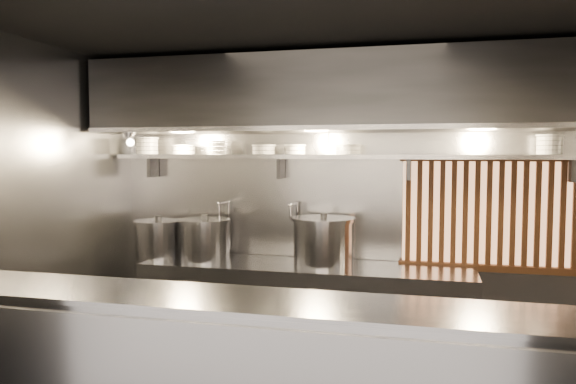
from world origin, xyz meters
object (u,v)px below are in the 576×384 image
at_px(pendant_bulb, 329,148).
at_px(heat_lamp, 129,136).
at_px(stock_pot_left, 159,239).
at_px(stock_pot_right, 324,241).
at_px(stock_pot_mid, 205,240).

bearing_deg(pendant_bulb, heat_lamp, -169.00).
bearing_deg(stock_pot_left, heat_lamp, -119.14).
relative_size(stock_pot_left, stock_pot_right, 0.87).
bearing_deg(stock_pot_left, pendant_bulb, 2.92).
bearing_deg(heat_lamp, pendant_bulb, 11.00).
height_order(pendant_bulb, stock_pot_mid, pendant_bulb).
bearing_deg(stock_pot_mid, stock_pot_left, 177.26).
height_order(pendant_bulb, stock_pot_left, pendant_bulb).
height_order(stock_pot_left, stock_pot_right, stock_pot_right).
relative_size(heat_lamp, stock_pot_left, 0.66).
bearing_deg(heat_lamp, stock_pot_mid, 20.75).
relative_size(stock_pot_mid, stock_pot_right, 0.92).
distance_m(pendant_bulb, stock_pot_left, 1.87).
distance_m(heat_lamp, stock_pot_mid, 1.18).
distance_m(heat_lamp, pendant_bulb, 1.83).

